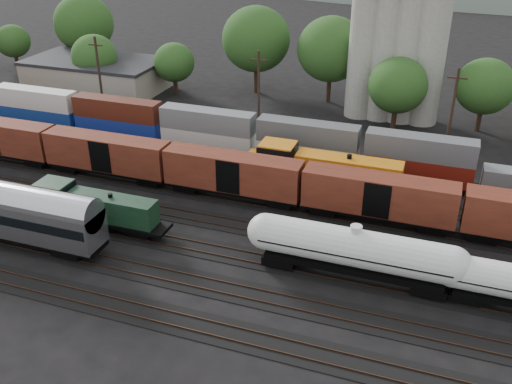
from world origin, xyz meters
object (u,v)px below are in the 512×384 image
(green_locomotive, at_px, (89,206))
(orange_locomotive, at_px, (319,169))
(grain_silo, at_px, (396,42))
(tank_car_a, at_px, (354,250))

(green_locomotive, distance_m, orange_locomotive, 24.54)
(orange_locomotive, bearing_deg, grain_silo, 80.98)
(green_locomotive, distance_m, tank_car_a, 26.16)
(green_locomotive, xyz_separation_m, grain_silo, (23.55, 41.00, 8.93))
(green_locomotive, distance_m, grain_silo, 48.12)
(orange_locomotive, height_order, grain_silo, grain_silo)
(tank_car_a, height_order, orange_locomotive, tank_car_a)
(tank_car_a, distance_m, grain_silo, 41.92)
(tank_car_a, xyz_separation_m, orange_locomotive, (-6.73, 15.00, -0.22))
(green_locomotive, xyz_separation_m, orange_locomotive, (19.42, 15.00, 0.38))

